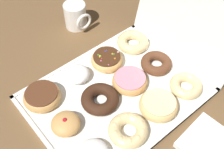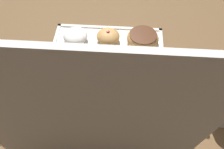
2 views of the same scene
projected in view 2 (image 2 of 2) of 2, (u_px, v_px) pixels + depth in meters
name	position (u px, v px, depth m)	size (l,w,h in m)	color
ground_plane	(104.00, 82.00, 0.91)	(3.00, 3.00, 0.00)	brown
donut_box	(104.00, 81.00, 0.91)	(0.42, 0.55, 0.01)	white
box_lid_open	(84.00, 133.00, 0.49)	(0.42, 0.57, 0.01)	white
chocolate_frosted_donut_0	(143.00, 38.00, 1.00)	(0.12, 0.12, 0.04)	tan
jelly_filled_donut_1	(107.00, 36.00, 1.01)	(0.09, 0.09, 0.05)	tan
powdered_filled_donut_2	(75.00, 36.00, 1.01)	(0.09, 0.09, 0.04)	white
powdered_filled_donut_3	(143.00, 65.00, 0.91)	(0.08, 0.08, 0.05)	white
chocolate_cake_ring_donut_4	(107.00, 63.00, 0.93)	(0.12, 0.12, 0.04)	#381E11
cruller_donut_5	(68.00, 60.00, 0.94)	(0.12, 0.12, 0.04)	#EACC8C
sprinkle_donut_6	(140.00, 94.00, 0.84)	(0.11, 0.11, 0.04)	tan
pink_frosted_donut_7	(103.00, 91.00, 0.85)	(0.12, 0.12, 0.04)	tan
glazed_ring_donut_8	(62.00, 90.00, 0.85)	(0.12, 0.12, 0.04)	#E5B770
cruller_donut_9	(143.00, 132.00, 0.76)	(0.12, 0.12, 0.04)	#EACC8C
chocolate_cake_ring_donut_10	(98.00, 127.00, 0.77)	(0.11, 0.11, 0.03)	#59331E
cruller_donut_11	(53.00, 125.00, 0.78)	(0.11, 0.11, 0.03)	#EACC8C
coffee_mug	(223.00, 106.00, 0.79)	(0.11, 0.09, 0.10)	white
napkin_stack	(6.00, 97.00, 0.86)	(0.15, 0.15, 0.02)	white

